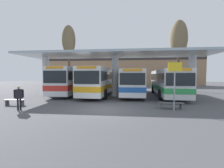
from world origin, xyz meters
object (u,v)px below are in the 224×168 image
info_sign_platform (175,77)px  poplar_tree_behind_right (69,41)px  parked_car_street (167,82)px  waiting_bench_near_pillar (171,104)px  pedestrian_waiting (19,96)px  transit_bus_right_bay (132,81)px  transit_bus_far_right_bay (167,81)px  poplar_tree_behind_left (179,39)px  transit_bus_left_bay (75,80)px  transit_bus_center_bay (100,80)px  waiting_bench_mid_platform (15,101)px

info_sign_platform → poplar_tree_behind_right: (-13.80, 15.59, 6.24)m
info_sign_platform → parked_car_street: size_ratio=0.70×
waiting_bench_near_pillar → pedestrian_waiting: 10.83m
transit_bus_right_bay → parked_car_street: transit_bus_right_bay is taller
transit_bus_far_right_bay → waiting_bench_near_pillar: 7.37m
poplar_tree_behind_left → parked_car_street: bearing=87.6°
transit_bus_right_bay → pedestrian_waiting: bearing=51.5°
transit_bus_right_bay → transit_bus_far_right_bay: size_ratio=1.07×
transit_bus_far_right_bay → pedestrian_waiting: 14.92m
poplar_tree_behind_right → info_sign_platform: bearing=-48.5°
transit_bus_far_right_bay → pedestrian_waiting: transit_bus_far_right_bay is taller
transit_bus_left_bay → transit_bus_right_bay: size_ratio=1.08×
transit_bus_right_bay → poplar_tree_behind_left: poplar_tree_behind_left is taller
transit_bus_far_right_bay → info_sign_platform: (-1.40, -7.77, 0.62)m
transit_bus_center_bay → poplar_tree_behind_left: poplar_tree_behind_left is taller
transit_bus_left_bay → parked_car_street: 21.38m
transit_bus_left_bay → poplar_tree_behind_right: poplar_tree_behind_right is taller
transit_bus_right_bay → waiting_bench_near_pillar: (2.66, -8.26, -1.39)m
waiting_bench_mid_platform → poplar_tree_behind_right: bearing=95.5°
transit_bus_center_bay → waiting_bench_near_pillar: transit_bus_center_bay is taller
transit_bus_center_bay → pedestrian_waiting: bearing=67.1°
transit_bus_left_bay → parked_car_street: bearing=-140.3°
transit_bus_right_bay → info_sign_platform: bearing=107.5°
transit_bus_left_bay → pedestrian_waiting: 10.39m
transit_bus_far_right_bay → waiting_bench_mid_platform: transit_bus_far_right_bay is taller
transit_bus_center_bay → waiting_bench_mid_platform: transit_bus_center_bay is taller
transit_bus_far_right_bay → info_sign_platform: info_sign_platform is taller
pedestrian_waiting → transit_bus_far_right_bay: bearing=-1.7°
transit_bus_far_right_bay → waiting_bench_near_pillar: bearing=81.1°
waiting_bench_mid_platform → parked_car_street: parked_car_street is taller
pedestrian_waiting → poplar_tree_behind_left: poplar_tree_behind_left is taller
info_sign_platform → transit_bus_right_bay: bearing=106.7°
waiting_bench_mid_platform → transit_bus_center_bay: bearing=51.6°
transit_bus_right_bay → poplar_tree_behind_right: (-11.11, 6.66, 6.85)m
waiting_bench_near_pillar → pedestrian_waiting: (-10.69, -1.57, 0.68)m
pedestrian_waiting → parked_car_street: 29.45m
transit_bus_right_bay → transit_bus_left_bay: bearing=-3.1°
transit_bus_center_bay → info_sign_platform: info_sign_platform is taller
transit_bus_center_bay → waiting_bench_near_pillar: bearing=134.6°
transit_bus_left_bay → waiting_bench_near_pillar: (10.48, -8.78, -1.53)m
info_sign_platform → poplar_tree_behind_left: poplar_tree_behind_left is taller
transit_bus_right_bay → waiting_bench_mid_platform: transit_bus_right_bay is taller
transit_bus_left_bay → pedestrian_waiting: (-0.21, -10.35, -0.85)m
transit_bus_left_bay → parked_car_street: size_ratio=2.61×
transit_bus_far_right_bay → poplar_tree_behind_right: size_ratio=0.95×
transit_bus_left_bay → waiting_bench_near_pillar: transit_bus_left_bay is taller
transit_bus_left_bay → waiting_bench_mid_platform: size_ratio=7.40×
poplar_tree_behind_left → transit_bus_right_bay: bearing=-141.1°
waiting_bench_mid_platform → parked_car_street: bearing=52.7°
transit_bus_left_bay → info_sign_platform: (10.51, -9.45, 0.47)m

